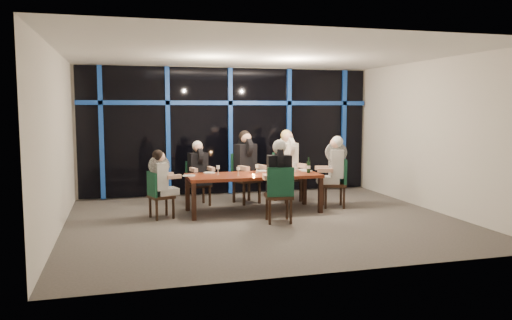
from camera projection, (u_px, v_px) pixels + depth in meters
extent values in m
plane|color=#5C5651|center=(265.00, 220.00, 9.09)|extent=(7.00, 7.00, 0.00)
cube|color=silver|center=(229.00, 131.00, 11.81)|extent=(7.00, 0.04, 3.00)
cube|color=silver|center=(334.00, 153.00, 6.06)|extent=(7.00, 0.04, 3.00)
cube|color=silver|center=(56.00, 142.00, 8.02)|extent=(0.04, 6.00, 3.00)
cube|color=silver|center=(435.00, 136.00, 9.85)|extent=(0.04, 6.00, 3.00)
cube|color=white|center=(265.00, 53.00, 8.78)|extent=(7.00, 6.00, 0.04)
cube|color=black|center=(230.00, 131.00, 11.76)|extent=(6.86, 0.04, 2.94)
cube|color=#1540A4|center=(101.00, 133.00, 10.95)|extent=(0.10, 0.10, 2.94)
cube|color=#1540A4|center=(168.00, 132.00, 11.33)|extent=(0.10, 0.10, 2.94)
cube|color=#1540A4|center=(230.00, 131.00, 11.71)|extent=(0.10, 0.10, 2.94)
cube|color=#1540A4|center=(289.00, 130.00, 12.09)|extent=(0.10, 0.10, 2.94)
cube|color=#1540A4|center=(344.00, 130.00, 12.47)|extent=(0.10, 0.10, 2.94)
cube|color=#1540A4|center=(230.00, 103.00, 11.64)|extent=(6.86, 0.10, 0.10)
cube|color=#FF2D14|center=(271.00, 104.00, 12.27)|extent=(0.60, 0.05, 0.35)
cube|color=maroon|center=(253.00, 176.00, 9.78)|extent=(2.60, 1.00, 0.06)
cube|color=black|center=(194.00, 202.00, 9.08)|extent=(0.08, 0.08, 0.69)
cube|color=black|center=(320.00, 195.00, 9.73)|extent=(0.08, 0.08, 0.69)
cube|color=black|center=(188.00, 194.00, 9.92)|extent=(0.08, 0.08, 0.69)
cube|color=black|center=(304.00, 188.00, 10.57)|extent=(0.08, 0.08, 0.69)
cube|color=black|center=(199.00, 185.00, 10.47)|extent=(0.52, 0.52, 0.06)
cube|color=#174B32|center=(195.00, 172.00, 10.61)|extent=(0.43, 0.15, 0.48)
cube|color=black|center=(194.00, 198.00, 10.26)|extent=(0.05, 0.05, 0.40)
cube|color=black|center=(210.00, 196.00, 10.42)|extent=(0.05, 0.05, 0.40)
cube|color=black|center=(188.00, 195.00, 10.56)|extent=(0.05, 0.05, 0.40)
cube|color=black|center=(203.00, 194.00, 10.72)|extent=(0.05, 0.05, 0.40)
cube|color=black|center=(247.00, 180.00, 10.72)|extent=(0.63, 0.63, 0.07)
cube|color=#174B32|center=(241.00, 166.00, 10.87)|extent=(0.48, 0.22, 0.55)
cube|color=black|center=(244.00, 195.00, 10.47)|extent=(0.06, 0.06, 0.46)
cube|color=black|center=(259.00, 193.00, 10.70)|extent=(0.06, 0.06, 0.46)
cube|color=black|center=(234.00, 192.00, 10.79)|extent=(0.06, 0.06, 0.46)
cube|color=black|center=(249.00, 190.00, 11.02)|extent=(0.06, 0.06, 0.46)
cube|color=black|center=(288.00, 179.00, 10.92)|extent=(0.63, 0.63, 0.07)
cube|color=#174B32|center=(282.00, 164.00, 11.07)|extent=(0.49, 0.21, 0.55)
cube|color=black|center=(286.00, 193.00, 10.67)|extent=(0.06, 0.06, 0.46)
cube|color=black|center=(301.00, 191.00, 10.89)|extent=(0.06, 0.06, 0.46)
cube|color=black|center=(275.00, 190.00, 11.00)|extent=(0.06, 0.06, 0.46)
cube|color=black|center=(289.00, 189.00, 11.22)|extent=(0.06, 0.06, 0.46)
cube|color=black|center=(161.00, 197.00, 9.25)|extent=(0.51, 0.51, 0.05)
cube|color=#174B32|center=(152.00, 184.00, 9.13)|extent=(0.17, 0.40, 0.45)
cube|color=black|center=(173.00, 209.00, 9.22)|extent=(0.05, 0.05, 0.38)
cube|color=black|center=(166.00, 206.00, 9.49)|extent=(0.05, 0.05, 0.38)
cube|color=black|center=(157.00, 211.00, 9.05)|extent=(0.05, 0.05, 0.38)
cube|color=black|center=(150.00, 208.00, 9.32)|extent=(0.05, 0.05, 0.38)
cube|color=black|center=(334.00, 185.00, 10.28)|extent=(0.57, 0.57, 0.06)
cube|color=#174B32|center=(344.00, 171.00, 10.25)|extent=(0.17, 0.46, 0.52)
cube|color=black|center=(323.00, 195.00, 10.49)|extent=(0.05, 0.05, 0.43)
cube|color=black|center=(326.00, 198.00, 10.12)|extent=(0.05, 0.05, 0.43)
cube|color=black|center=(341.00, 195.00, 10.49)|extent=(0.05, 0.05, 0.43)
cube|color=black|center=(344.00, 198.00, 10.12)|extent=(0.05, 0.05, 0.43)
cube|color=black|center=(279.00, 196.00, 8.93)|extent=(0.54, 0.54, 0.06)
cube|color=#174B32|center=(281.00, 182.00, 8.69)|extent=(0.47, 0.12, 0.52)
cube|color=black|center=(287.00, 208.00, 9.16)|extent=(0.05, 0.05, 0.44)
cube|color=black|center=(267.00, 208.00, 9.12)|extent=(0.05, 0.05, 0.44)
cube|color=black|center=(291.00, 212.00, 8.79)|extent=(0.05, 0.05, 0.44)
cube|color=black|center=(270.00, 212.00, 8.75)|extent=(0.05, 0.05, 0.44)
cube|color=black|center=(201.00, 181.00, 10.36)|extent=(0.43, 0.47, 0.13)
cube|color=black|center=(198.00, 166.00, 10.46)|extent=(0.42, 0.31, 0.53)
cylinder|color=black|center=(198.00, 156.00, 10.44)|extent=(0.19, 0.41, 0.40)
sphere|color=tan|center=(198.00, 147.00, 10.40)|extent=(0.20, 0.20, 0.20)
sphere|color=silver|center=(197.00, 146.00, 10.43)|extent=(0.22, 0.22, 0.22)
cube|color=tan|center=(194.00, 170.00, 10.17)|extent=(0.14, 0.30, 0.08)
cube|color=tan|center=(211.00, 169.00, 10.36)|extent=(0.14, 0.30, 0.08)
cube|color=black|center=(250.00, 176.00, 10.60)|extent=(0.53, 0.57, 0.15)
cube|color=black|center=(245.00, 158.00, 10.70)|extent=(0.50, 0.40, 0.62)
cylinder|color=black|center=(245.00, 147.00, 10.68)|extent=(0.26, 0.47, 0.46)
sphere|color=tan|center=(246.00, 138.00, 10.64)|extent=(0.23, 0.23, 0.23)
sphere|color=black|center=(245.00, 136.00, 10.67)|extent=(0.25, 0.25, 0.25)
cube|color=tan|center=(244.00, 168.00, 10.38)|extent=(0.19, 0.34, 0.09)
cube|color=tan|center=(261.00, 167.00, 10.63)|extent=(0.19, 0.34, 0.09)
cube|color=silver|center=(292.00, 175.00, 10.80)|extent=(0.53, 0.57, 0.15)
cube|color=silver|center=(287.00, 157.00, 10.91)|extent=(0.50, 0.39, 0.62)
cylinder|color=silver|center=(287.00, 146.00, 10.88)|extent=(0.25, 0.47, 0.46)
sphere|color=tan|center=(288.00, 137.00, 10.84)|extent=(0.23, 0.23, 0.23)
sphere|color=tan|center=(286.00, 135.00, 10.87)|extent=(0.25, 0.25, 0.25)
cube|color=tan|center=(286.00, 167.00, 10.58)|extent=(0.19, 0.34, 0.09)
cube|color=tan|center=(302.00, 166.00, 10.83)|extent=(0.19, 0.34, 0.09)
cube|color=black|center=(167.00, 191.00, 9.30)|extent=(0.46, 0.42, 0.13)
cube|color=black|center=(159.00, 176.00, 9.19)|extent=(0.32, 0.41, 0.50)
cylinder|color=black|center=(159.00, 165.00, 9.17)|extent=(0.39, 0.20, 0.38)
sphere|color=tan|center=(160.00, 157.00, 9.16)|extent=(0.19, 0.19, 0.19)
sphere|color=black|center=(158.00, 155.00, 9.14)|extent=(0.21, 0.21, 0.21)
cube|color=tan|center=(174.00, 177.00, 9.16)|extent=(0.28, 0.15, 0.07)
cube|color=tan|center=(166.00, 175.00, 9.46)|extent=(0.28, 0.15, 0.07)
cube|color=black|center=(328.00, 180.00, 10.27)|extent=(0.52, 0.47, 0.14)
cube|color=black|center=(336.00, 163.00, 10.24)|extent=(0.35, 0.46, 0.58)
cylinder|color=black|center=(336.00, 152.00, 10.21)|extent=(0.45, 0.21, 0.43)
sphere|color=tan|center=(335.00, 143.00, 10.19)|extent=(0.22, 0.22, 0.22)
sphere|color=silver|center=(337.00, 142.00, 10.19)|extent=(0.24, 0.24, 0.24)
cube|color=tan|center=(322.00, 168.00, 10.45)|extent=(0.32, 0.16, 0.08)
cube|color=tan|center=(325.00, 170.00, 10.04)|extent=(0.32, 0.16, 0.08)
cube|color=black|center=(278.00, 189.00, 9.04)|extent=(0.44, 0.49, 0.15)
cube|color=black|center=(279.00, 172.00, 8.84)|extent=(0.45, 0.31, 0.59)
cylinder|color=black|center=(279.00, 159.00, 8.82)|extent=(0.17, 0.45, 0.44)
sphere|color=tan|center=(279.00, 148.00, 8.82)|extent=(0.22, 0.22, 0.22)
sphere|color=silver|center=(279.00, 146.00, 8.78)|extent=(0.24, 0.24, 0.24)
cube|color=tan|center=(288.00, 177.00, 9.13)|extent=(0.13, 0.32, 0.08)
cube|color=tan|center=(266.00, 177.00, 9.08)|extent=(0.13, 0.32, 0.08)
cylinder|color=white|center=(209.00, 173.00, 9.95)|extent=(0.24, 0.24, 0.01)
cylinder|color=white|center=(262.00, 171.00, 10.23)|extent=(0.24, 0.24, 0.01)
cylinder|color=white|center=(304.00, 170.00, 10.43)|extent=(0.24, 0.24, 0.01)
cylinder|color=white|center=(189.00, 176.00, 9.51)|extent=(0.24, 0.24, 0.01)
cylinder|color=white|center=(307.00, 171.00, 10.25)|extent=(0.24, 0.24, 0.01)
cylinder|color=white|center=(274.00, 176.00, 9.45)|extent=(0.24, 0.24, 0.01)
cylinder|color=black|center=(309.00, 167.00, 9.97)|extent=(0.07, 0.07, 0.23)
cylinder|color=black|center=(309.00, 159.00, 9.95)|extent=(0.03, 0.03, 0.09)
cylinder|color=silver|center=(309.00, 167.00, 9.97)|extent=(0.07, 0.07, 0.07)
cylinder|color=silver|center=(289.00, 170.00, 9.78)|extent=(0.10, 0.10, 0.18)
cylinder|color=silver|center=(292.00, 169.00, 9.79)|extent=(0.01, 0.01, 0.13)
cylinder|color=#FFA84C|center=(254.00, 175.00, 9.57)|extent=(0.05, 0.05, 0.03)
cylinder|color=silver|center=(238.00, 175.00, 9.63)|extent=(0.06, 0.06, 0.01)
cylinder|color=silver|center=(238.00, 173.00, 9.62)|extent=(0.01, 0.01, 0.09)
cylinder|color=silver|center=(238.00, 169.00, 9.61)|extent=(0.06, 0.06, 0.06)
cylinder|color=silver|center=(257.00, 172.00, 10.02)|extent=(0.06, 0.06, 0.01)
cylinder|color=silver|center=(257.00, 170.00, 10.02)|extent=(0.01, 0.01, 0.09)
cylinder|color=silver|center=(257.00, 166.00, 10.01)|extent=(0.06, 0.06, 0.07)
cylinder|color=silver|center=(274.00, 174.00, 9.85)|extent=(0.07, 0.07, 0.01)
cylinder|color=silver|center=(274.00, 171.00, 9.84)|extent=(0.01, 0.01, 0.11)
cylinder|color=silver|center=(274.00, 166.00, 9.83)|extent=(0.07, 0.07, 0.07)
cylinder|color=white|center=(218.00, 174.00, 9.76)|extent=(0.06, 0.06, 0.01)
cylinder|color=white|center=(218.00, 172.00, 9.75)|extent=(0.01, 0.01, 0.10)
cylinder|color=white|center=(218.00, 167.00, 9.74)|extent=(0.07, 0.07, 0.07)
cylinder|color=silver|center=(295.00, 171.00, 10.18)|extent=(0.07, 0.07, 0.01)
cylinder|color=silver|center=(295.00, 169.00, 10.17)|extent=(0.01, 0.01, 0.11)
cylinder|color=silver|center=(295.00, 164.00, 10.16)|extent=(0.07, 0.07, 0.08)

